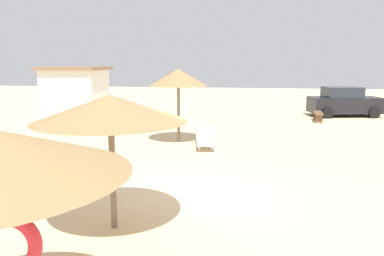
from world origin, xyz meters
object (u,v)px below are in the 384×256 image
lounger_2 (205,139)px  beach_cabana (76,90)px  bench_0 (318,115)px  parked_car (344,102)px  parasol_2 (178,78)px  parasol_4 (110,109)px

lounger_2 → beach_cabana: size_ratio=0.55×
lounger_2 → bench_0: bearing=53.7°
bench_0 → parked_car: parked_car is taller
parked_car → beach_cabana: size_ratio=1.18×
parasol_2 → beach_cabana: (-7.67, 7.37, -1.08)m
lounger_2 → bench_0: size_ratio=1.30×
parasol_2 → bench_0: size_ratio=1.89×
parked_car → beach_cabana: (-15.94, -1.36, 0.64)m
parasol_2 → parked_car: bearing=46.6°
lounger_2 → bench_0: lounger_2 is taller
beach_cabana → lounger_2: bearing=-42.7°
lounger_2 → parked_car: bearing=53.1°
parked_car → beach_cabana: bearing=-175.1°
beach_cabana → parked_car: bearing=4.9°
parasol_4 → lounger_2: 7.68m
lounger_2 → beach_cabana: (-8.81, 8.13, 1.15)m
parasol_4 → bench_0: size_ratio=1.86×
bench_0 → beach_cabana: beach_cabana is taller
lounger_2 → beach_cabana: bearing=137.3°
parasol_2 → parasol_4: (0.20, -8.13, -0.24)m
parasol_4 → parasol_2: bearing=91.4°
parasol_2 → lounger_2: bearing=-33.8°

